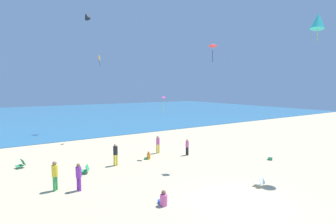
{
  "coord_description": "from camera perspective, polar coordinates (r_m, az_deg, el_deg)",
  "views": [
    {
      "loc": [
        -9.93,
        -8.43,
        5.85
      ],
      "look_at": [
        0.0,
        6.65,
        4.14
      ],
      "focal_mm": 27.21,
      "sensor_mm": 36.0,
      "label": 1
    }
  ],
  "objects": [
    {
      "name": "person_1",
      "position": [
        15.72,
        -19.39,
        -13.16
      ],
      "size": [
        0.42,
        0.42,
        1.6
      ],
      "rotation": [
        0.0,
        0.0,
        0.43
      ],
      "color": "purple",
      "rests_on": "ground_plane"
    },
    {
      "name": "kite_black",
      "position": [
        37.51,
        -17.8,
        19.79
      ],
      "size": [
        1.16,
        1.27,
        1.34
      ],
      "rotation": [
        0.0,
        0.0,
        0.54
      ],
      "color": "black"
    },
    {
      "name": "beach_chair_far_left",
      "position": [
        16.58,
        19.87,
        -14.57
      ],
      "size": [
        0.58,
        0.63,
        0.56
      ],
      "rotation": [
        0.0,
        0.0,
        1.73
      ],
      "color": "white",
      "rests_on": "ground_plane"
    },
    {
      "name": "person_2",
      "position": [
        13.44,
        -1.06,
        -19.02
      ],
      "size": [
        0.42,
        0.67,
        0.79
      ],
      "rotation": [
        0.0,
        0.0,
        1.43
      ],
      "color": "#D8599E",
      "rests_on": "ground_plane"
    },
    {
      "name": "kite_teal",
      "position": [
        19.91,
        30.58,
        17.16
      ],
      "size": [
        1.03,
        0.9,
        1.88
      ],
      "rotation": [
        0.0,
        0.0,
        1.51
      ],
      "color": "#1EADAD"
    },
    {
      "name": "person_6",
      "position": [
        22.38,
        4.32,
        -7.57
      ],
      "size": [
        0.33,
        0.33,
        1.43
      ],
      "rotation": [
        0.0,
        0.0,
        0.2
      ],
      "color": "black",
      "rests_on": "ground_plane"
    },
    {
      "name": "person_3",
      "position": [
        16.2,
        -24.01,
        -12.53
      ],
      "size": [
        0.48,
        0.48,
        1.71
      ],
      "rotation": [
        0.0,
        0.0,
        2.38
      ],
      "color": "green",
      "rests_on": "ground_plane"
    },
    {
      "name": "person_5",
      "position": [
        21.33,
        -4.45,
        -9.85
      ],
      "size": [
        0.57,
        0.42,
        0.65
      ],
      "rotation": [
        0.0,
        0.0,
        2.83
      ],
      "color": "orange",
      "rests_on": "ground_plane"
    },
    {
      "name": "cooler_box",
      "position": [
        22.73,
        21.93,
        -9.52
      ],
      "size": [
        0.57,
        0.54,
        0.28
      ],
      "rotation": [
        0.0,
        0.0,
        0.67
      ],
      "color": "#339956",
      "rests_on": "ground_plane"
    },
    {
      "name": "kite_orange",
      "position": [
        29.41,
        -15.12,
        11.54
      ],
      "size": [
        0.35,
        0.6,
        1.24
      ],
      "rotation": [
        0.0,
        0.0,
        0.93
      ],
      "color": "orange"
    },
    {
      "name": "person_4",
      "position": [
        19.79,
        -11.69,
        -8.94
      ],
      "size": [
        0.48,
        0.48,
        1.69
      ],
      "rotation": [
        0.0,
        0.0,
        3.96
      ],
      "color": "yellow",
      "rests_on": "ground_plane"
    },
    {
      "name": "beach_chair_mid_beach",
      "position": [
        21.88,
        -30.03,
        -10.02
      ],
      "size": [
        0.71,
        0.69,
        0.63
      ],
      "rotation": [
        0.0,
        0.0,
        3.42
      ],
      "color": "#2D9956",
      "rests_on": "ground_plane"
    },
    {
      "name": "person_0",
      "position": [
        22.99,
        -2.29,
        -6.95
      ],
      "size": [
        0.42,
        0.42,
        1.61
      ],
      "rotation": [
        0.0,
        0.0,
        4.28
      ],
      "color": "yellow",
      "rests_on": "ground_plane"
    },
    {
      "name": "ground_plane",
      "position": [
        21.74,
        -4.94,
        -10.21
      ],
      "size": [
        120.0,
        120.0,
        0.0
      ],
      "primitive_type": "plane",
      "color": "#C6B58C"
    },
    {
      "name": "kite_red",
      "position": [
        19.42,
        10.01,
        14.5
      ],
      "size": [
        0.63,
        0.67,
        1.4
      ],
      "rotation": [
        0.0,
        0.0,
        2.14
      ],
      "color": "red"
    },
    {
      "name": "ocean_water",
      "position": [
        60.12,
        -23.69,
        -0.59
      ],
      "size": [
        120.0,
        60.0,
        0.05
      ],
      "primitive_type": "cube",
      "color": "teal",
      "rests_on": "ground_plane"
    },
    {
      "name": "kite_magenta",
      "position": [
        21.3,
        -0.99,
        3.29
      ],
      "size": [
        0.43,
        0.5,
        1.43
      ],
      "rotation": [
        0.0,
        0.0,
        1.86
      ],
      "color": "#DB3DA8"
    },
    {
      "name": "beach_chair_near_camera",
      "position": [
        18.77,
        -18.01,
        -12.14
      ],
      "size": [
        0.77,
        0.77,
        0.58
      ],
      "rotation": [
        0.0,
        0.0,
        2.65
      ],
      "color": "#2D9956",
      "rests_on": "ground_plane"
    }
  ]
}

